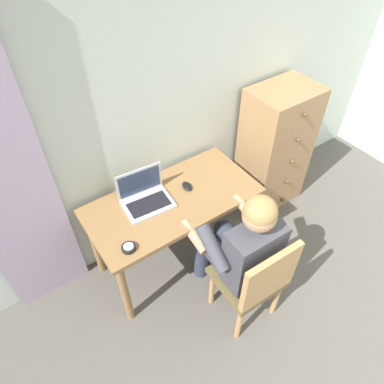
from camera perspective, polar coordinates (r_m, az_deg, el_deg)
name	(u,v)px	position (r m, az deg, el deg)	size (l,w,h in m)	color
wall_back	(187,94)	(2.62, -0.74, 15.52)	(4.80, 0.05, 2.50)	silver
curtain_panel	(4,184)	(2.29, -28.15, 1.20)	(0.52, 0.03, 2.29)	#B29EBC
desk	(173,209)	(2.60, -3.07, -2.79)	(1.25, 0.62, 0.72)	olive
dresser	(275,149)	(3.25, 13.19, 6.79)	(0.56, 0.44, 1.17)	#9E754C
chair	(255,279)	(2.43, 10.12, -13.73)	(0.43, 0.41, 0.87)	brown
person_seated	(240,244)	(2.35, 7.78, -8.34)	(0.54, 0.59, 1.19)	#33384C
laptop	(145,196)	(2.49, -7.57, -0.70)	(0.36, 0.28, 0.24)	#B7BABF
computer_mouse	(187,186)	(2.60, -0.83, 0.96)	(0.06, 0.10, 0.03)	black
desk_clock	(129,248)	(2.27, -10.19, -8.85)	(0.09, 0.09, 0.03)	black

